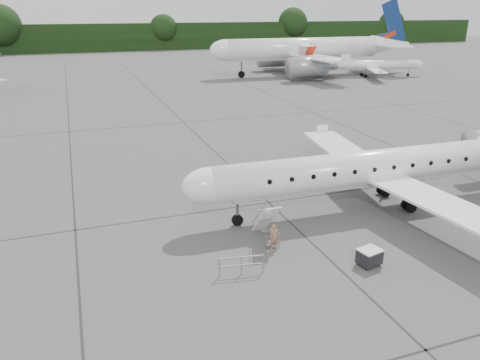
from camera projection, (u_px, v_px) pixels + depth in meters
name	position (u px, v px, depth m)	size (l,w,h in m)	color
ground	(390.00, 223.00, 28.91)	(320.00, 320.00, 0.00)	#555553
treeline	(127.00, 37.00, 142.29)	(260.00, 4.00, 8.00)	black
main_regional_jet	(388.00, 149.00, 30.24)	(30.42, 21.90, 7.80)	white
airstair	(266.00, 220.00, 26.44)	(0.85, 2.30, 2.44)	white
passenger	(274.00, 237.00, 25.44)	(0.56, 0.37, 1.55)	#866849
safety_railing	(241.00, 266.00, 23.16)	(2.20, 0.08, 1.00)	gray
baggage_cart	(369.00, 257.00, 24.03)	(1.11, 0.90, 0.96)	black
bg_narrowbody	(303.00, 38.00, 89.60)	(39.27, 28.27, 14.10)	white
bg_regional_right	(369.00, 60.00, 88.73)	(23.52, 16.94, 6.17)	white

